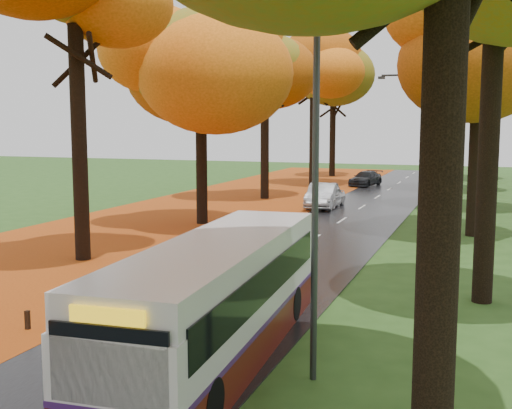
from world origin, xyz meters
The scene contains 13 objects.
road centered at (0.00, 25.00, 0.02)m, with size 6.50×90.00×0.04m, color black.
centre_line centered at (0.00, 25.00, 0.04)m, with size 0.12×90.00×0.01m, color silver.
leaf_verge centered at (-9.00, 25.00, 0.01)m, with size 12.00×90.00×0.02m, color maroon.
leaf_drift centered at (-3.05, 25.00, 0.04)m, with size 0.90×90.00×0.01m, color #B04D12.
trees_left centered at (-7.18, 27.06, 9.53)m, with size 9.20×74.00×13.88m.
trees_right centered at (7.19, 26.91, 9.69)m, with size 9.30×74.20×13.96m.
streetlamp_near centered at (3.95, 8.00, 4.71)m, with size 2.45×0.18×8.00m.
streetlamp_mid centered at (3.95, 30.00, 4.71)m, with size 2.45×0.18×8.00m.
streetlamp_far centered at (3.95, 52.00, 4.71)m, with size 2.45×0.18×8.00m.
bus centered at (1.80, 8.54, 1.45)m, with size 2.99×10.39×2.70m.
car_white centered at (-2.10, 35.53, 0.68)m, with size 1.52×3.77×1.28m, color silver.
car_silver centered at (-2.33, 34.81, 0.81)m, with size 1.63×4.69×1.54m, color #94969B.
car_dark centered at (-2.35, 50.10, 0.66)m, with size 1.74×4.27×1.24m, color black.
Camera 1 is at (7.51, -4.68, 5.41)m, focal length 45.00 mm.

